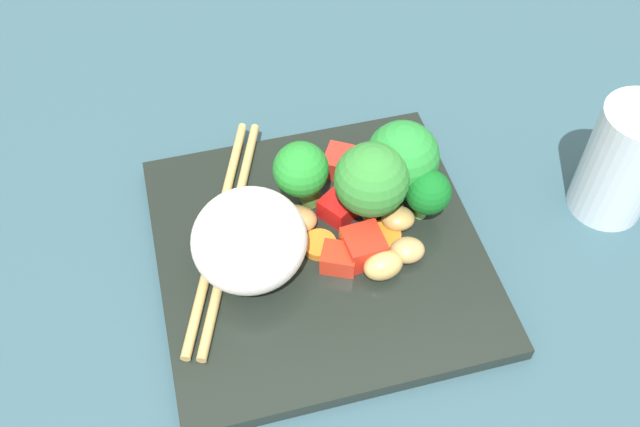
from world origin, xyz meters
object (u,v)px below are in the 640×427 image
object	(u,v)px
carrot_slice_0	(323,239)
chopstick_pair	(225,229)
drinking_glass	(623,162)
broccoli_floret_0	(371,180)
square_plate	(319,252)
rice_mound	(249,240)

from	to	relation	value
carrot_slice_0	chopstick_pair	xyz separation A→B (cm)	(-2.46, -7.40, 0.02)
drinking_glass	broccoli_floret_0	bearing A→B (deg)	-94.81
square_plate	carrot_slice_0	distance (cm)	1.17
square_plate	chopstick_pair	world-z (taller)	chopstick_pair
square_plate	chopstick_pair	bearing A→B (deg)	-112.83
rice_mound	square_plate	bearing A→B (deg)	95.89
square_plate	drinking_glass	xyz separation A→B (cm)	(-0.68, 24.31, 4.51)
carrot_slice_0	drinking_glass	bearing A→B (deg)	90.47
rice_mound	carrot_slice_0	distance (cm)	6.43
chopstick_pair	drinking_glass	xyz separation A→B (cm)	(2.26, 31.31, 3.51)
rice_mound	drinking_glass	size ratio (longest dim) A/B	0.85
rice_mound	chopstick_pair	distance (cm)	4.78
square_plate	broccoli_floret_0	bearing A→B (deg)	117.62
carrot_slice_0	drinking_glass	distance (cm)	24.17
square_plate	rice_mound	size ratio (longest dim) A/B	2.82
square_plate	drinking_glass	world-z (taller)	drinking_glass
square_plate	rice_mound	xyz separation A→B (cm)	(0.55, -5.30, 3.78)
broccoli_floret_0	drinking_glass	world-z (taller)	drinking_glass
square_plate	carrot_slice_0	world-z (taller)	carrot_slice_0
broccoli_floret_0	carrot_slice_0	size ratio (longest dim) A/B	2.79
square_plate	drinking_glass	size ratio (longest dim) A/B	2.41
square_plate	carrot_slice_0	size ratio (longest dim) A/B	9.43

